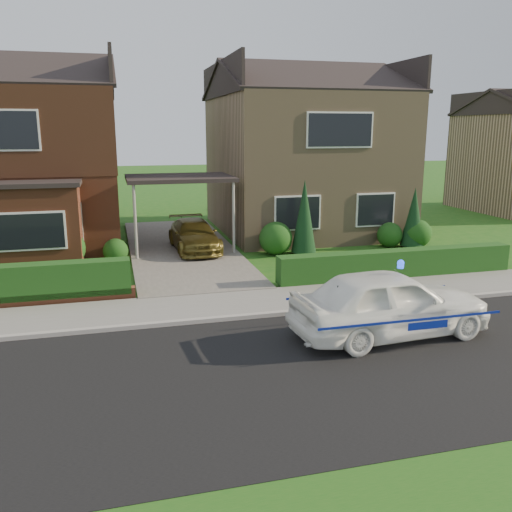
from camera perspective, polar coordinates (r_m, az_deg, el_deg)
name	(u,v)px	position (r m, az deg, el deg)	size (l,w,h in m)	color
ground	(257,377)	(10.21, 0.15, -12.58)	(120.00, 120.00, 0.00)	#1B5516
road	(257,377)	(10.21, 0.15, -12.58)	(60.00, 6.00, 0.02)	black
kerb	(224,319)	(12.93, -3.38, -6.61)	(60.00, 0.16, 0.12)	#9E9993
sidewalk	(216,306)	(13.91, -4.25, -5.22)	(60.00, 2.00, 0.10)	slate
driveway	(182,249)	(20.49, -7.84, 0.77)	(3.80, 12.00, 0.12)	#666059
house_left	(18,146)	(23.04, -23.77, 10.58)	(7.50, 9.53, 7.25)	brown
house_right	(303,147)	(24.30, 4.92, 11.36)	(7.50, 8.06, 7.25)	#947A5A
carport_link	(180,179)	(20.05, -8.05, 8.00)	(3.80, 3.00, 2.77)	black
hedge_right	(396,279)	(17.00, 14.52, -2.34)	(7.50, 0.55, 0.80)	#1A3A12
shrub_left_mid	(64,248)	(18.64, -19.51, 0.76)	(1.32, 1.32, 1.32)	#1A3A12
shrub_left_near	(116,251)	(18.91, -14.56, 0.53)	(0.84, 0.84, 0.84)	#1A3A12
shrub_right_near	(276,238)	(19.49, 2.09, 1.87)	(1.20, 1.20, 1.20)	#1A3A12
shrub_right_mid	(390,235)	(21.38, 13.89, 2.17)	(0.96, 0.96, 0.96)	#1A3A12
shrub_right_far	(417,233)	(21.61, 16.61, 2.28)	(1.08, 1.08, 1.08)	#1A3A12
conifer_a	(304,219)	(19.49, 5.10, 3.91)	(0.90, 0.90, 2.60)	black
conifer_b	(414,219)	(21.41, 16.25, 3.73)	(0.90, 0.90, 2.20)	black
police_car	(390,304)	(12.15, 13.92, -4.88)	(4.05, 4.52, 1.66)	white
driveway_car	(194,235)	(19.86, -6.54, 2.19)	(1.52, 3.74, 1.09)	brown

